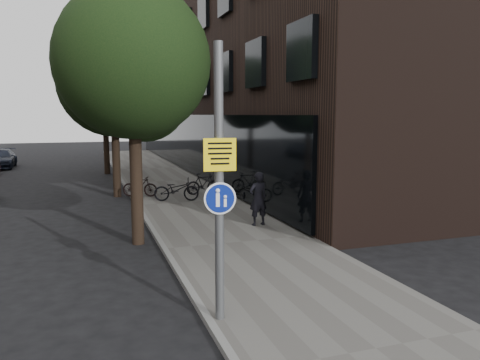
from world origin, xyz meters
name	(u,v)px	position (x,y,z in m)	size (l,w,h in m)	color
ground	(279,285)	(0.00, 0.00, 0.00)	(120.00, 120.00, 0.00)	black
sidewalk	(191,203)	(0.25, 10.00, 0.06)	(4.50, 60.00, 0.12)	#5C5A55
curb_edge	(138,206)	(-2.00, 10.00, 0.07)	(0.15, 60.00, 0.13)	slate
building_right_dark_brick	(267,40)	(8.50, 22.00, 9.00)	(12.00, 40.00, 18.00)	black
street_tree_near	(135,69)	(-2.53, 4.64, 5.11)	(4.40, 4.40, 7.50)	black
street_tree_mid	(115,86)	(-2.53, 13.14, 5.11)	(5.00, 5.00, 7.80)	black
street_tree_far	(105,94)	(-2.53, 22.14, 5.11)	(5.00, 5.00, 7.80)	black
signpost	(219,184)	(-1.80, -1.47, 2.61)	(0.57, 0.16, 4.92)	#595B5E
pedestrian	(258,199)	(1.44, 5.10, 1.03)	(0.66, 0.43, 1.81)	black
parked_bike_facade_near	(237,193)	(2.00, 9.09, 0.57)	(0.60, 1.72, 0.90)	black
parked_bike_facade_far	(204,184)	(1.23, 11.69, 0.62)	(0.47, 1.66, 1.00)	black
parked_bike_curb_near	(176,189)	(-0.30, 10.41, 0.62)	(0.67, 1.91, 1.00)	black
parked_bike_curb_far	(140,186)	(-1.67, 11.99, 0.60)	(0.45, 1.59, 0.95)	black
parked_car_far	(1,159)	(-9.70, 28.00, 0.67)	(1.86, 4.58, 1.33)	black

